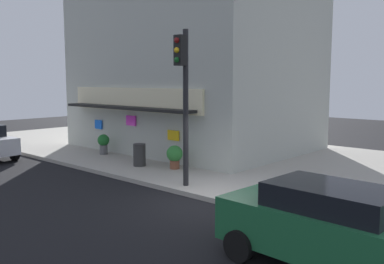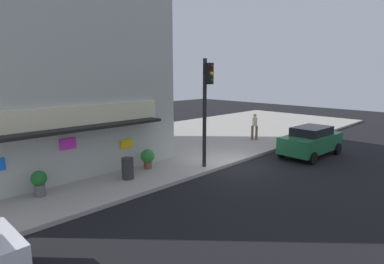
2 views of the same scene
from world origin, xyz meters
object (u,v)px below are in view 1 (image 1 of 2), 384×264
(potted_plant_by_doorway, at_px, (175,155))
(parked_car_green, at_px, (331,227))
(potted_plant_by_window, at_px, (104,143))
(traffic_light, at_px, (183,87))
(trash_can, at_px, (139,155))

(potted_plant_by_doorway, height_order, parked_car_green, parked_car_green)
(potted_plant_by_window, relative_size, parked_car_green, 0.22)
(traffic_light, xyz_separation_m, parked_car_green, (6.05, -2.39, -2.53))
(trash_can, relative_size, parked_car_green, 0.21)
(potted_plant_by_doorway, bearing_deg, potted_plant_by_window, 179.00)
(potted_plant_by_window, height_order, parked_car_green, parked_car_green)
(potted_plant_by_doorway, bearing_deg, traffic_light, -39.34)
(traffic_light, bearing_deg, potted_plant_by_window, 165.15)
(traffic_light, relative_size, trash_can, 5.59)
(traffic_light, height_order, parked_car_green, traffic_light)
(traffic_light, relative_size, potted_plant_by_doorway, 5.47)
(traffic_light, bearing_deg, parked_car_green, -21.58)
(potted_plant_by_window, xyz_separation_m, parked_car_green, (12.94, -4.22, 0.15))
(traffic_light, height_order, potted_plant_by_doorway, traffic_light)
(potted_plant_by_window, distance_m, parked_car_green, 13.61)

